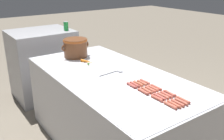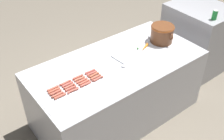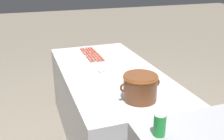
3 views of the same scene
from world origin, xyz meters
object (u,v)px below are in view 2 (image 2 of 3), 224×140
at_px(hot_dog_14, 84,82).
at_px(hot_dog_5, 68,84).
at_px(hot_dog_1, 65,83).
at_px(hot_dog_19, 98,79).
at_px(hot_dog_11, 94,75).
at_px(hot_dog_13, 71,88).
at_px(hot_dog_2, 78,77).
at_px(hot_dog_18, 86,84).
at_px(hot_dog_8, 55,92).
at_px(hot_dog_12, 58,95).
at_px(hot_dog_15, 96,77).
at_px(hot_dog_7, 92,73).
at_px(hot_dog_10, 82,81).
at_px(hot_dog_4, 54,90).
at_px(hot_dog_9, 69,86).
at_px(bean_pot, 162,33).
at_px(hot_dog_3, 90,72).
at_px(serving_spoon, 122,64).
at_px(soda_can, 215,15).
at_px(hot_dog_6, 80,79).
at_px(hot_dog_17, 73,90).
at_px(back_cabinet, 196,38).
at_px(hot_dog_0, 53,88).
at_px(hot_dog_16, 60,96).
at_px(carrot, 144,47).

bearing_deg(hot_dog_14, hot_dog_5, -116.57).
xyz_separation_m(hot_dog_1, hot_dog_19, (0.14, 0.30, 0.00)).
relative_size(hot_dog_11, hot_dog_13, 1.00).
xyz_separation_m(hot_dog_2, hot_dog_18, (0.15, 0.00, 0.00)).
bearing_deg(hot_dog_1, hot_dog_8, -65.01).
distance_m(hot_dog_12, hot_dog_15, 0.44).
relative_size(hot_dog_7, hot_dog_11, 1.00).
xyz_separation_m(hot_dog_10, hot_dog_19, (0.07, 0.15, 0.00)).
bearing_deg(hot_dog_4, hot_dog_10, 82.68).
xyz_separation_m(hot_dog_5, hot_dog_9, (0.04, -0.00, 0.00)).
bearing_deg(bean_pot, hot_dog_3, -90.52).
distance_m(serving_spoon, soda_can, 1.43).
bearing_deg(hot_dog_3, hot_dog_11, -2.02).
bearing_deg(hot_dog_5, hot_dog_7, 90.41).
bearing_deg(hot_dog_8, bean_pot, 92.39).
bearing_deg(hot_dog_6, soda_can, 84.21).
bearing_deg(hot_dog_4, hot_dog_7, 90.23).
xyz_separation_m(hot_dog_2, hot_dog_4, (0.04, -0.30, 0.00)).
xyz_separation_m(hot_dog_6, hot_dog_14, (0.08, 0.00, 0.00)).
relative_size(hot_dog_17, soda_can, 1.06).
distance_m(back_cabinet, hot_dog_13, 2.30).
relative_size(hot_dog_6, hot_dog_7, 1.00).
height_order(hot_dog_7, hot_dog_11, same).
relative_size(hot_dog_0, hot_dog_17, 1.00).
bearing_deg(hot_dog_3, hot_dog_0, -89.56).
distance_m(hot_dog_15, hot_dog_16, 0.44).
bearing_deg(serving_spoon, hot_dog_0, -96.33).
bearing_deg(hot_dog_7, hot_dog_6, -89.64).
xyz_separation_m(hot_dog_6, hot_dog_19, (0.11, 0.15, 0.00)).
bearing_deg(hot_dog_11, hot_dog_0, -98.84).
bearing_deg(hot_dog_12, bean_pot, 93.94).
bearing_deg(hot_dog_13, hot_dog_17, 3.45).
xyz_separation_m(hot_dog_13, hot_dog_19, (0.04, 0.30, 0.00)).
relative_size(bean_pot, soda_can, 2.84).
xyz_separation_m(hot_dog_17, bean_pot, (-0.14, 1.36, 0.11)).
relative_size(hot_dog_16, hot_dog_18, 1.00).
relative_size(hot_dog_6, carrot, 0.76).
bearing_deg(hot_dog_3, hot_dog_1, -89.28).
bearing_deg(hot_dog_14, back_cabinet, 95.40).
distance_m(hot_dog_6, hot_dog_12, 0.31).
height_order(hot_dog_10, hot_dog_13, same).
relative_size(hot_dog_14, serving_spoon, 0.49).
bearing_deg(hot_dog_3, hot_dog_15, -3.58).
bearing_deg(hot_dog_1, hot_dog_2, 91.81).
relative_size(hot_dog_3, bean_pot, 0.37).
bearing_deg(bean_pot, hot_dog_16, -84.75).
bearing_deg(hot_dog_19, hot_dog_13, -97.26).
bearing_deg(carrot, hot_dog_16, -83.33).
distance_m(hot_dog_8, hot_dog_14, 0.30).
bearing_deg(carrot, hot_dog_2, -90.37).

